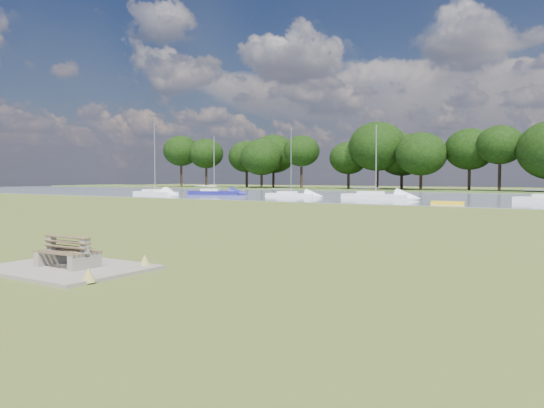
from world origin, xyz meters
The scene contains 11 objects.
ground centered at (0.00, 0.00, 0.00)m, with size 220.00×220.00×0.00m, color brown.
river centered at (0.00, 42.00, 0.00)m, with size 220.00×40.00×0.10m, color gray.
far_bank centered at (0.00, 72.00, 0.00)m, with size 220.00×20.00×0.40m, color #4C6626.
concrete_pad centered at (0.00, -14.00, 0.05)m, with size 4.20×3.20×0.10m, color gray.
bench_pair centered at (0.00, -14.00, 0.47)m, with size 1.70×1.03×0.90m.
kayak centered at (0.20, 25.28, 0.19)m, with size 2.84×0.66×0.28m, color yellow.
tree_line centered at (-4.55, 68.00, 7.07)m, with size 132.78×9.88×11.95m.
sailboat_0 centered at (-32.82, 33.01, 0.54)m, with size 7.09×4.64×7.93m.
sailboat_2 centered at (-20.58, 32.75, 0.46)m, with size 6.37×2.54×8.55m.
sailboat_4 centered at (-37.23, 26.41, 0.57)m, with size 7.35×3.10×10.03m.
sailboat_5 centered at (-9.56, 32.56, 0.55)m, with size 7.65×2.39×8.16m.
Camera 1 is at (12.45, -23.10, 2.57)m, focal length 35.00 mm.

